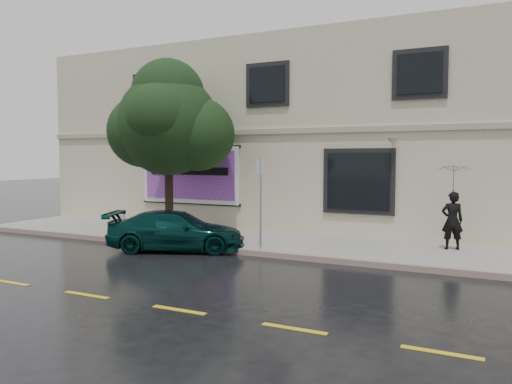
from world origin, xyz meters
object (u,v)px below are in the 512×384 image
at_px(car, 176,231).
at_px(pedestrian, 452,221).
at_px(street_tree, 168,125).
at_px(fire_hydrant, 122,224).

height_order(car, pedestrian, pedestrian).
bearing_deg(pedestrian, street_tree, -13.39).
bearing_deg(car, street_tree, 18.30).
bearing_deg(car, fire_hydrant, 53.41).
distance_m(pedestrian, street_tree, 9.39).
xyz_separation_m(street_tree, fire_hydrant, (-1.00, -1.23, -3.25)).
distance_m(street_tree, fire_hydrant, 3.62).
relative_size(street_tree, fire_hydrant, 6.66).
relative_size(car, pedestrian, 2.45).
bearing_deg(street_tree, fire_hydrant, -129.18).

